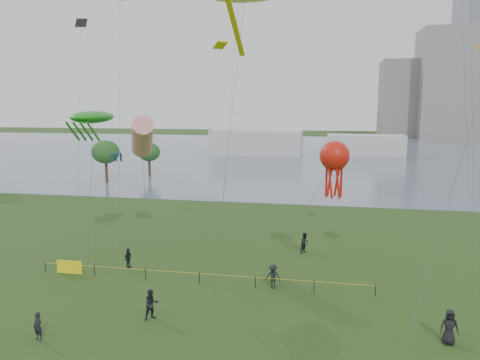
# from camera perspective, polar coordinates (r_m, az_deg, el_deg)

# --- Properties ---
(lake) EXTENTS (400.00, 120.00, 0.08)m
(lake) POSITION_cam_1_polar(r_m,az_deg,el_deg) (118.17, 8.13, 3.20)
(lake) COLOR slate
(lake) RESTS_ON ground_plane
(building_mid) EXTENTS (20.00, 20.00, 38.00)m
(building_mid) POSITION_cam_1_polar(r_m,az_deg,el_deg) (184.08, 23.93, 10.61)
(building_mid) COLOR gray
(building_mid) RESTS_ON ground_plane
(building_low) EXTENTS (16.00, 18.00, 28.00)m
(building_low) POSITION_cam_1_polar(r_m,az_deg,el_deg) (187.32, 19.19, 9.33)
(building_low) COLOR slate
(building_low) RESTS_ON ground_plane
(pavilion_left) EXTENTS (22.00, 8.00, 6.00)m
(pavilion_left) POSITION_cam_1_polar(r_m,az_deg,el_deg) (114.09, 2.00, 4.58)
(pavilion_left) COLOR silver
(pavilion_left) RESTS_ON ground_plane
(pavilion_right) EXTENTS (18.00, 7.00, 5.00)m
(pavilion_right) POSITION_cam_1_polar(r_m,az_deg,el_deg) (116.16, 15.05, 4.10)
(pavilion_right) COLOR silver
(pavilion_right) RESTS_ON ground_plane
(trees) EXTENTS (24.52, 20.92, 7.32)m
(trees) POSITION_cam_1_polar(r_m,az_deg,el_deg) (77.44, -20.83, 3.11)
(trees) COLOR #39251A
(trees) RESTS_ON ground_plane
(fence) EXTENTS (24.07, 0.07, 1.05)m
(fence) POSITION_cam_1_polar(r_m,az_deg,el_deg) (35.77, -14.64, -10.62)
(fence) COLOR black
(fence) RESTS_ON ground_plane
(spectator_a) EXTENTS (1.11, 1.09, 1.81)m
(spectator_a) POSITION_cam_1_polar(r_m,az_deg,el_deg) (28.89, -10.74, -14.68)
(spectator_a) COLOR black
(spectator_a) RESTS_ON ground_plane
(spectator_b) EXTENTS (1.15, 0.76, 1.67)m
(spectator_b) POSITION_cam_1_polar(r_m,az_deg,el_deg) (32.84, 4.05, -11.64)
(spectator_b) COLOR black
(spectator_b) RESTS_ON ground_plane
(spectator_c) EXTENTS (0.52, 0.96, 1.55)m
(spectator_c) POSITION_cam_1_polar(r_m,az_deg,el_deg) (37.58, -13.48, -9.23)
(spectator_c) COLOR black
(spectator_c) RESTS_ON ground_plane
(spectator_d) EXTENTS (0.94, 0.62, 1.90)m
(spectator_d) POSITION_cam_1_polar(r_m,az_deg,el_deg) (28.06, 24.16, -16.03)
(spectator_d) COLOR black
(spectator_d) RESTS_ON ground_plane
(spectator_f) EXTENTS (0.64, 0.49, 1.55)m
(spectator_f) POSITION_cam_1_polar(r_m,az_deg,el_deg) (28.40, -23.40, -16.05)
(spectator_f) COLOR black
(spectator_f) RESTS_ON ground_plane
(spectator_g) EXTENTS (1.03, 1.07, 1.74)m
(spectator_g) POSITION_cam_1_polar(r_m,az_deg,el_deg) (40.40, 7.93, -7.59)
(spectator_g) COLOR black
(spectator_g) RESTS_ON ground_plane
(kite_windsock) EXTENTS (4.46, 7.21, 11.63)m
(kite_windsock) POSITION_cam_1_polar(r_m,az_deg,el_deg) (40.43, -11.84, 5.12)
(kite_windsock) COLOR #3F3F42
(kite_creature) EXTENTS (2.66, 4.89, 11.99)m
(kite_creature) POSITION_cam_1_polar(r_m,az_deg,el_deg) (37.84, -17.54, 7.29)
(kite_creature) COLOR #3F3F42
(kite_octopus) EXTENTS (6.05, 5.21, 10.07)m
(kite_octopus) POSITION_cam_1_polar(r_m,az_deg,el_deg) (32.58, 11.44, 2.75)
(kite_octopus) COLOR #3F3F42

